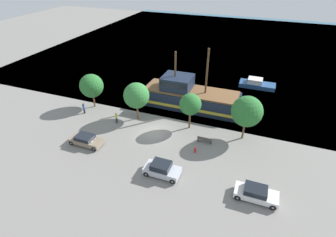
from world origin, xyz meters
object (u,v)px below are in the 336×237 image
(pirate_ship, at_px, (190,96))
(moored_boat_dockside, at_px, (257,84))
(parked_car_curb_mid, at_px, (256,193))
(pedestrian_walking_near, at_px, (116,118))
(bench_promenade_east, at_px, (204,140))
(parked_car_curb_rear, at_px, (162,169))
(parked_car_curb_front, at_px, (86,140))
(fire_hydrant, at_px, (195,150))
(pedestrian_walking_far, at_px, (84,108))

(pirate_ship, bearing_deg, moored_boat_dockside, 49.91)
(parked_car_curb_mid, bearing_deg, pedestrian_walking_near, 159.90)
(bench_promenade_east, bearing_deg, pirate_ship, 118.37)
(parked_car_curb_rear, relative_size, bench_promenade_east, 2.16)
(pirate_ship, bearing_deg, parked_car_curb_front, -123.38)
(bench_promenade_east, bearing_deg, moored_boat_dockside, 76.32)
(parked_car_curb_mid, xyz_separation_m, fire_hydrant, (-7.43, 4.71, -0.27))
(bench_promenade_east, bearing_deg, fire_hydrant, -103.88)
(pedestrian_walking_far, bearing_deg, bench_promenade_east, -2.16)
(moored_boat_dockside, bearing_deg, parked_car_curb_rear, -106.01)
(pirate_ship, bearing_deg, pedestrian_walking_near, -134.88)
(fire_hydrant, distance_m, pedestrian_walking_far, 18.36)
(moored_boat_dockside, relative_size, bench_promenade_east, 3.44)
(parked_car_curb_mid, bearing_deg, bench_promenade_east, 134.24)
(pirate_ship, height_order, fire_hydrant, pirate_ship)
(parked_car_curb_front, distance_m, parked_car_curb_mid, 20.73)
(pedestrian_walking_far, bearing_deg, pedestrian_walking_near, -5.29)
(parked_car_curb_front, distance_m, pedestrian_walking_far, 7.97)
(moored_boat_dockside, relative_size, pedestrian_walking_near, 3.87)
(parked_car_curb_front, bearing_deg, parked_car_curb_mid, -3.96)
(parked_car_curb_mid, distance_m, bench_promenade_east, 9.83)
(pirate_ship, xyz_separation_m, pedestrian_walking_far, (-14.12, -7.75, -0.88))
(pirate_ship, xyz_separation_m, parked_car_curb_rear, (1.64, -15.67, -0.98))
(pedestrian_walking_far, bearing_deg, moored_boat_dockside, 38.76)
(fire_hydrant, xyz_separation_m, pedestrian_walking_near, (-12.25, 2.49, 0.39))
(pirate_ship, distance_m, fire_hydrant, 11.57)
(parked_car_curb_front, bearing_deg, pirate_ship, 56.62)
(pedestrian_walking_far, bearing_deg, fire_hydrant, -9.51)
(pedestrian_walking_near, relative_size, pedestrian_walking_far, 0.95)
(parked_car_curb_mid, bearing_deg, parked_car_curb_rear, -178.96)
(parked_car_curb_front, relative_size, parked_car_curb_mid, 1.01)
(pirate_ship, height_order, pedestrian_walking_far, pirate_ship)
(pirate_ship, xyz_separation_m, fire_hydrant, (3.99, -10.78, -1.32))
(pedestrian_walking_near, bearing_deg, pirate_ship, 45.12)
(parked_car_curb_rear, height_order, pedestrian_walking_near, pedestrian_walking_near)
(parked_car_curb_mid, height_order, parked_car_curb_rear, parked_car_curb_rear)
(fire_hydrant, height_order, bench_promenade_east, bench_promenade_east)
(moored_boat_dockside, height_order, pedestrian_walking_far, pedestrian_walking_far)
(fire_hydrant, height_order, pedestrian_walking_near, pedestrian_walking_near)
(parked_car_curb_rear, xyz_separation_m, fire_hydrant, (2.35, 4.89, -0.34))
(parked_car_curb_front, bearing_deg, bench_promenade_east, 22.07)
(parked_car_curb_rear, height_order, bench_promenade_east, parked_car_curb_rear)
(parked_car_curb_front, height_order, parked_car_curb_rear, parked_car_curb_rear)
(parked_car_curb_rear, xyz_separation_m, pedestrian_walking_far, (-15.76, 7.92, 0.10))
(parked_car_curb_front, relative_size, pedestrian_walking_far, 2.50)
(fire_hydrant, bearing_deg, parked_car_curb_mid, -32.37)
(pedestrian_walking_near, bearing_deg, parked_car_curb_front, -99.92)
(moored_boat_dockside, height_order, bench_promenade_east, moored_boat_dockside)
(pedestrian_walking_near, xyz_separation_m, pedestrian_walking_far, (-5.86, 0.54, 0.05))
(parked_car_curb_front, xyz_separation_m, parked_car_curb_mid, (20.68, -1.43, 0.04))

